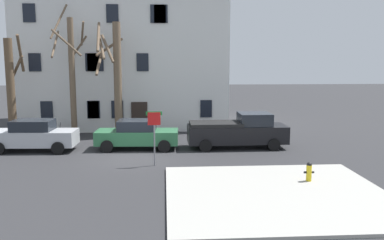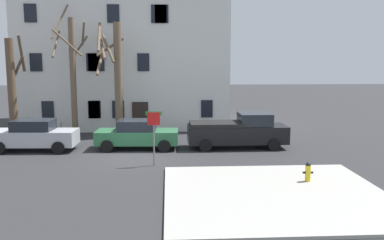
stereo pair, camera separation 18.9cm
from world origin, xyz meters
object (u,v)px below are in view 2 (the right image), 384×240
(tree_bare_near, at_px, (11,86))
(tree_bare_mid, at_px, (72,72))
(car_silver_sedan, at_px, (34,135))
(pickup_truck_black, at_px, (238,131))
(street_sign_pole, at_px, (154,128))
(car_green_sedan, at_px, (137,134))
(building_main, at_px, (127,46))
(bicycle_leaning, at_px, (64,133))
(tree_bare_far, at_px, (116,75))
(fire_hydrant, at_px, (308,172))

(tree_bare_near, distance_m, tree_bare_mid, 3.77)
(car_silver_sedan, distance_m, pickup_truck_black, 11.36)
(tree_bare_near, height_order, street_sign_pole, tree_bare_near)
(car_green_sedan, bearing_deg, building_main, 98.01)
(tree_bare_mid, xyz_separation_m, car_silver_sedan, (-1.29, -4.17, -3.35))
(car_silver_sedan, distance_m, bicycle_leaning, 3.68)
(tree_bare_mid, relative_size, tree_bare_far, 1.16)
(car_silver_sedan, relative_size, fire_hydrant, 5.99)
(fire_hydrant, bearing_deg, bicycle_leaning, 139.36)
(car_silver_sedan, xyz_separation_m, car_green_sedan, (5.65, 0.15, -0.04))
(tree_bare_far, relative_size, car_green_sedan, 1.59)
(building_main, distance_m, tree_bare_near, 9.53)
(pickup_truck_black, xyz_separation_m, bicycle_leaning, (-10.60, 3.46, -0.59))
(tree_bare_near, bearing_deg, tree_bare_mid, 10.65)
(tree_bare_mid, height_order, car_silver_sedan, tree_bare_mid)
(tree_bare_far, xyz_separation_m, bicycle_leaning, (-3.33, -0.25, -3.64))
(tree_bare_near, xyz_separation_m, bicycle_leaning, (3.08, 0.08, -3.00))
(tree_bare_near, relative_size, tree_bare_far, 0.88)
(street_sign_pole, bearing_deg, fire_hydrant, -27.78)
(building_main, relative_size, tree_bare_near, 2.35)
(tree_bare_far, height_order, car_silver_sedan, tree_bare_far)
(tree_bare_near, xyz_separation_m, pickup_truck_black, (13.68, -3.37, -2.40))
(building_main, xyz_separation_m, tree_bare_mid, (-3.00, -5.66, -1.78))
(pickup_truck_black, bearing_deg, street_sign_pole, -141.23)
(tree_bare_far, distance_m, street_sign_pole, 8.18)
(car_silver_sedan, height_order, bicycle_leaning, car_silver_sedan)
(car_silver_sedan, relative_size, pickup_truck_black, 0.84)
(car_silver_sedan, bearing_deg, street_sign_pole, -28.41)
(building_main, distance_m, pickup_truck_black, 13.02)
(fire_hydrant, xyz_separation_m, street_sign_pole, (-6.31, 3.33, 1.30))
(building_main, distance_m, bicycle_leaning, 9.12)
(car_green_sedan, height_order, pickup_truck_black, pickup_truck_black)
(building_main, relative_size, street_sign_pole, 5.89)
(building_main, bearing_deg, bicycle_leaning, -119.45)
(tree_bare_near, xyz_separation_m, car_green_sedan, (7.97, -3.34, -2.54))
(car_green_sedan, bearing_deg, street_sign_pole, -74.43)
(tree_bare_far, height_order, bicycle_leaning, tree_bare_far)
(building_main, xyz_separation_m, tree_bare_near, (-6.61, -6.33, -2.63))
(pickup_truck_black, bearing_deg, fire_hydrant, -76.79)
(tree_bare_mid, bearing_deg, tree_bare_near, -169.35)
(building_main, height_order, tree_bare_mid, building_main)
(tree_bare_near, relative_size, tree_bare_mid, 0.76)
(tree_bare_near, xyz_separation_m, fire_hydrant, (15.34, -10.44, -2.84))
(fire_hydrant, bearing_deg, building_main, 117.49)
(tree_bare_mid, relative_size, car_green_sedan, 1.84)
(tree_bare_near, xyz_separation_m, tree_bare_mid, (3.61, 0.68, 0.85))
(street_sign_pole, bearing_deg, bicycle_leaning, 129.56)
(bicycle_leaning, bearing_deg, building_main, 60.55)
(pickup_truck_black, bearing_deg, tree_bare_mid, 158.07)
(car_silver_sedan, bearing_deg, tree_bare_far, 43.04)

